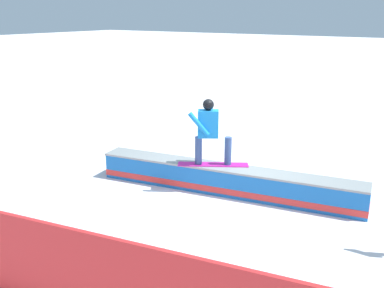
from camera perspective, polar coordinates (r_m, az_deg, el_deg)
ground_plane at (r=9.18m, az=4.29°, el=-6.17°), size 120.00×120.00×0.00m
grind_box at (r=9.09m, az=4.32°, el=-4.69°), size 5.42×1.43×0.56m
snowboarder at (r=8.87m, az=2.22°, el=1.78°), size 1.35×0.95×1.34m
safety_fence at (r=5.87m, az=-18.01°, el=-14.44°), size 12.23×2.11×1.17m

